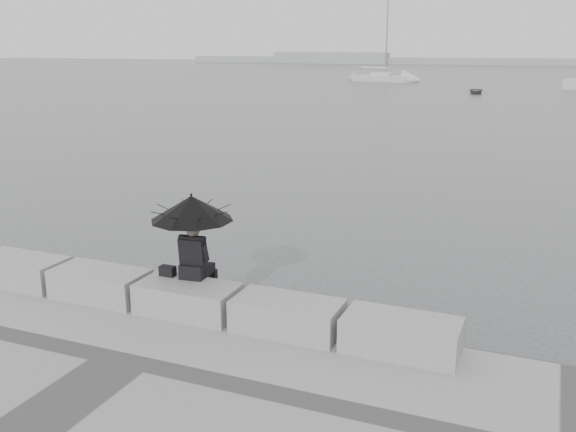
% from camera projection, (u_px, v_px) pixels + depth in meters
% --- Properties ---
extents(ground, '(360.00, 360.00, 0.00)m').
position_uv_depth(ground, '(204.00, 331.00, 10.69)').
color(ground, '#404244').
rests_on(ground, ground).
extents(stone_block_far_left, '(1.60, 0.80, 0.50)m').
position_uv_depth(stone_block_far_left, '(22.00, 271.00, 11.36)').
color(stone_block_far_left, gray).
rests_on(stone_block_far_left, promenade).
extents(stone_block_left, '(1.60, 0.80, 0.50)m').
position_uv_depth(stone_block_left, '(100.00, 284.00, 10.73)').
color(stone_block_left, gray).
rests_on(stone_block_left, promenade).
extents(stone_block_centre, '(1.60, 0.80, 0.50)m').
position_uv_depth(stone_block_centre, '(188.00, 299.00, 10.10)').
color(stone_block_centre, gray).
rests_on(stone_block_centre, promenade).
extents(stone_block_right, '(1.60, 0.80, 0.50)m').
position_uv_depth(stone_block_right, '(288.00, 316.00, 9.47)').
color(stone_block_right, gray).
rests_on(stone_block_right, promenade).
extents(stone_block_far_right, '(1.60, 0.80, 0.50)m').
position_uv_depth(stone_block_far_right, '(401.00, 335.00, 8.83)').
color(stone_block_far_right, gray).
rests_on(stone_block_far_right, promenade).
extents(seated_person, '(1.32, 1.32, 1.39)m').
position_uv_depth(seated_person, '(192.00, 216.00, 10.06)').
color(seated_person, black).
rests_on(seated_person, stone_block_centre).
extents(bag, '(0.25, 0.15, 0.16)m').
position_uv_depth(bag, '(168.00, 271.00, 10.38)').
color(bag, black).
rests_on(bag, stone_block_centre).
extents(distant_landmass, '(180.00, 8.00, 2.80)m').
position_uv_depth(distant_landmass, '(502.00, 61.00, 151.27)').
color(distant_landmass, '#9C9FA1').
rests_on(distant_landmass, ground).
extents(sailboat_left, '(7.80, 3.60, 12.90)m').
position_uv_depth(sailboat_left, '(382.00, 77.00, 83.42)').
color(sailboat_left, '#BDBDBF').
rests_on(sailboat_left, ground).
extents(dinghy, '(3.07, 1.65, 0.49)m').
position_uv_depth(dinghy, '(476.00, 91.00, 62.98)').
color(dinghy, slate).
rests_on(dinghy, ground).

